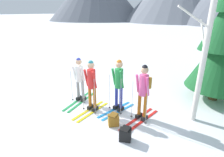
{
  "coord_description": "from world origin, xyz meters",
  "views": [
    {
      "loc": [
        2.89,
        -5.03,
        3.31
      ],
      "look_at": [
        0.22,
        0.34,
        1.05
      ],
      "focal_mm": 28.74,
      "sensor_mm": 36.0,
      "label": 1
    }
  ],
  "objects": [
    {
      "name": "backpack_on_snow_beside",
      "position": [
        1.43,
        -1.28,
        0.19
      ],
      "size": [
        0.37,
        0.32,
        0.38
      ],
      "color": "black",
      "rests_on": "ground"
    },
    {
      "name": "skier_in_green",
      "position": [
        0.6,
        0.08,
        1.04
      ],
      "size": [
        0.82,
        1.58,
        1.85
      ],
      "color": "#1E84D1",
      "rests_on": "ground"
    },
    {
      "name": "backpack_on_snow_front",
      "position": [
        0.84,
        -0.81,
        0.19
      ],
      "size": [
        0.4,
        0.38,
        0.38
      ],
      "color": "#99661E",
      "rests_on": "ground"
    },
    {
      "name": "skier_in_red",
      "position": [
        -0.22,
        -0.34,
        1.02
      ],
      "size": [
        0.6,
        1.61,
        1.82
      ],
      "color": "yellow",
      "rests_on": "ground"
    },
    {
      "name": "skier_in_white",
      "position": [
        -1.02,
        0.08,
        0.94
      ],
      "size": [
        0.61,
        1.77,
        1.73
      ],
      "color": "green",
      "rests_on": "ground"
    },
    {
      "name": "ground_plane",
      "position": [
        0.0,
        0.0,
        0.0
      ],
      "size": [
        400.0,
        400.0,
        0.0
      ],
      "primitive_type": "plane",
      "color": "white"
    },
    {
      "name": "birch_tree_tall",
      "position": [
        3.0,
        0.63,
        2.22
      ],
      "size": [
        0.91,
        1.07,
        4.36
      ],
      "color": "silver",
      "rests_on": "ground"
    },
    {
      "name": "skier_in_pink",
      "position": [
        1.52,
        -0.09,
        1.05
      ],
      "size": [
        0.81,
        1.77,
        1.84
      ],
      "color": "red",
      "rests_on": "ground"
    }
  ]
}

